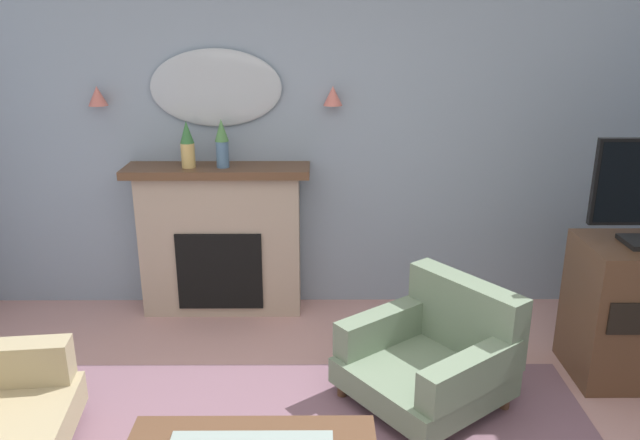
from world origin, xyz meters
TOP-DOWN VIEW (x-y plane):
  - wall_back at (0.00, 2.46)m, footprint 6.23×0.10m
  - fireplace at (-0.70, 2.24)m, footprint 1.36×0.36m
  - mantel_vase_right at (-0.90, 2.21)m, footprint 0.10×0.10m
  - mantel_vase_centre at (-0.65, 2.21)m, footprint 0.10×0.10m
  - wall_mirror at (-0.70, 2.38)m, footprint 0.96×0.06m
  - wall_sconce_left at (-1.55, 2.33)m, footprint 0.14×0.14m
  - wall_sconce_right at (0.15, 2.33)m, footprint 0.14×0.14m
  - armchair_beside_couch at (0.74, 1.05)m, footprint 1.14×1.13m
  - tv_cabinet at (2.07, 1.31)m, footprint 0.80×0.57m

SIDE VIEW (x-z plane):
  - armchair_beside_couch at x=0.74m, z-range -0.05..0.66m
  - tv_cabinet at x=2.07m, z-range 0.00..0.90m
  - fireplace at x=-0.70m, z-range -0.01..1.15m
  - wall_back at x=0.00m, z-range 0.00..2.63m
  - mantel_vase_right at x=-0.90m, z-range 1.16..1.50m
  - mantel_vase_centre at x=-0.65m, z-range 1.17..1.52m
  - wall_sconce_left at x=-1.55m, z-range 1.59..1.73m
  - wall_sconce_right at x=0.15m, z-range 1.59..1.73m
  - wall_mirror at x=-0.70m, z-range 1.43..1.99m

